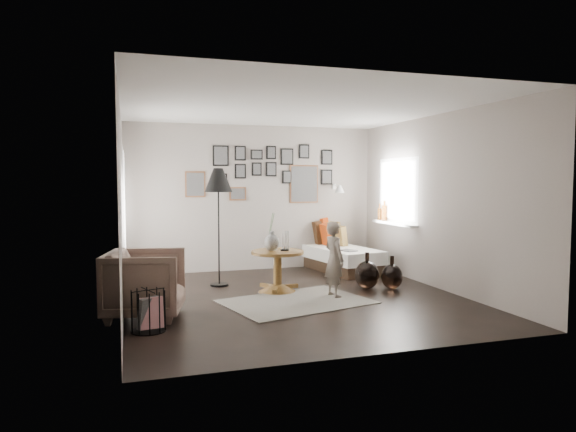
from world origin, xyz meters
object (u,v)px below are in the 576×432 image
object	(u,v)px
daybed	(336,253)
demijohn_large	(367,275)
vase	(272,239)
demijohn_small	(392,277)
armchair	(145,284)
floor_lamp	(218,185)
pedestal_table	(278,273)
magazine_basket	(149,311)
child	(334,259)

from	to	relation	value
daybed	demijohn_large	size ratio (longest dim) A/B	3.64
vase	daybed	distance (m)	2.25
vase	demijohn_small	xyz separation A→B (m)	(1.76, -0.35, -0.58)
armchair	demijohn_small	world-z (taller)	armchair
floor_lamp	armchair	bearing A→B (deg)	-126.45
pedestal_table	vase	xyz separation A→B (m)	(-0.08, 0.02, 0.49)
magazine_basket	demijohn_small	bearing A→B (deg)	17.68
vase	daybed	xyz separation A→B (m)	(1.63, 1.48, -0.48)
daybed	child	distance (m)	2.24
magazine_basket	pedestal_table	bearing A→B (deg)	38.06
pedestal_table	demijohn_large	distance (m)	1.35
demijohn_small	daybed	bearing A→B (deg)	94.07
magazine_basket	demijohn_small	size ratio (longest dim) A/B	0.92
floor_lamp	magazine_basket	bearing A→B (deg)	-117.80
demijohn_large	demijohn_small	size ratio (longest dim) A/B	1.10
vase	demijohn_small	world-z (taller)	vase
floor_lamp	vase	bearing A→B (deg)	-45.30
vase	magazine_basket	distance (m)	2.39
vase	magazine_basket	world-z (taller)	vase
daybed	child	world-z (taller)	child
child	demijohn_small	bearing A→B (deg)	-88.12
daybed	armchair	world-z (taller)	daybed
pedestal_table	armchair	bearing A→B (deg)	-155.29
floor_lamp	demijohn_small	distance (m)	2.95
daybed	demijohn_small	bearing A→B (deg)	-95.63
demijohn_small	armchair	bearing A→B (deg)	-171.49
pedestal_table	floor_lamp	xyz separation A→B (m)	(-0.74, 0.68, 1.28)
armchair	demijohn_large	distance (m)	3.28
demijohn_large	magazine_basket	bearing A→B (deg)	-158.63
pedestal_table	vase	size ratio (longest dim) A/B	1.40
vase	floor_lamp	xyz separation A→B (m)	(-0.66, 0.66, 0.79)
demijohn_small	vase	bearing A→B (deg)	168.66
magazine_basket	demijohn_large	world-z (taller)	demijohn_large
demijohn_small	child	distance (m)	1.09
child	floor_lamp	bearing A→B (deg)	38.50
vase	demijohn_large	bearing A→B (deg)	-9.38
magazine_basket	demijohn_large	distance (m)	3.43
daybed	magazine_basket	bearing A→B (deg)	-148.78
magazine_basket	demijohn_small	distance (m)	3.72
armchair	floor_lamp	xyz separation A→B (m)	(1.14, 1.55, 1.15)
armchair	magazine_basket	size ratio (longest dim) A/B	1.93
pedestal_table	daybed	size ratio (longest dim) A/B	0.38
floor_lamp	child	distance (m)	2.13
vase	armchair	xyz separation A→B (m)	(-1.80, -0.89, -0.37)
daybed	demijohn_large	world-z (taller)	daybed
pedestal_table	child	distance (m)	0.89
pedestal_table	child	world-z (taller)	child
armchair	demijohn_large	size ratio (longest dim) A/B	1.61
armchair	demijohn_large	bearing A→B (deg)	-66.08
demijohn_large	child	size ratio (longest dim) A/B	0.52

